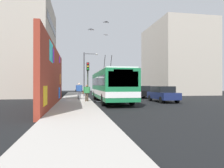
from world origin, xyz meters
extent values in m
plane|color=black|center=(0.00, 0.00, 0.00)|extent=(80.00, 80.00, 0.00)
cube|color=#ADA8A0|center=(0.00, 1.60, 0.07)|extent=(48.00, 3.20, 0.15)
cube|color=maroon|center=(-3.77, 3.35, 2.39)|extent=(14.47, 0.30, 4.79)
cube|color=#8C19D8|center=(0.35, 3.19, 4.27)|extent=(0.97, 0.02, 0.61)
cube|color=blue|center=(0.06, 3.19, 0.92)|extent=(1.79, 0.02, 1.10)
cube|color=#8C19D8|center=(-5.55, 3.19, 3.87)|extent=(1.04, 0.02, 1.02)
cube|color=orange|center=(1.24, 3.19, 2.32)|extent=(1.09, 0.02, 1.08)
cube|color=#33D8E5|center=(-6.75, 3.19, 3.91)|extent=(1.91, 0.02, 1.32)
cube|color=yellow|center=(-9.38, 3.19, 1.13)|extent=(1.41, 0.02, 1.07)
cube|color=#B2A899|center=(11.32, 9.20, 7.00)|extent=(13.04, 8.03, 14.01)
cube|color=black|center=(11.32, 5.16, 4.40)|extent=(11.08, 0.04, 1.10)
cube|color=black|center=(11.32, 5.16, 7.60)|extent=(11.08, 0.04, 1.10)
cube|color=black|center=(11.32, 5.16, 10.80)|extent=(11.08, 0.04, 1.10)
cube|color=#B2A899|center=(14.48, -17.00, 6.44)|extent=(12.84, 9.31, 12.88)
cube|color=black|center=(14.48, -21.67, 4.40)|extent=(10.92, 0.04, 1.10)
cube|color=black|center=(14.48, -21.67, 7.60)|extent=(10.92, 0.04, 1.10)
cube|color=black|center=(14.48, -21.67, 10.80)|extent=(10.92, 0.04, 1.10)
cube|color=#19723F|center=(-0.94, -1.80, 1.70)|extent=(11.41, 2.62, 2.50)
cube|color=silver|center=(-0.94, -1.80, 3.01)|extent=(10.96, 2.41, 0.12)
cube|color=white|center=(-0.94, -1.80, 1.00)|extent=(11.43, 2.64, 0.44)
cube|color=black|center=(-6.63, -1.80, 2.14)|extent=(0.04, 2.22, 1.13)
cube|color=black|center=(-0.94, -1.80, 2.08)|extent=(10.50, 2.65, 0.80)
cube|color=orange|center=(-6.62, -1.80, 2.70)|extent=(0.06, 1.44, 0.28)
cylinder|color=black|center=(0.77, -2.15, 3.85)|extent=(1.43, 0.06, 2.00)
cylinder|color=black|center=(0.77, -1.45, 3.85)|extent=(1.43, 0.06, 2.00)
cylinder|color=black|center=(-4.60, -2.99, 0.50)|extent=(1.00, 0.28, 1.00)
cylinder|color=black|center=(-4.60, -0.61, 0.50)|extent=(1.00, 0.28, 1.00)
cylinder|color=black|center=(2.71, -2.99, 0.50)|extent=(1.00, 0.28, 1.00)
cylinder|color=black|center=(2.71, -0.61, 0.50)|extent=(1.00, 0.28, 1.00)
cube|color=navy|center=(-1.77, -7.00, 0.65)|extent=(4.32, 1.76, 0.66)
cube|color=black|center=(-1.69, -7.00, 1.28)|extent=(2.59, 1.58, 0.60)
cylinder|color=black|center=(-3.20, -7.78, 0.32)|extent=(0.64, 0.22, 0.64)
cylinder|color=black|center=(-3.20, -6.22, 0.32)|extent=(0.64, 0.22, 0.64)
cylinder|color=black|center=(-0.35, -7.78, 0.32)|extent=(0.64, 0.22, 0.64)
cylinder|color=black|center=(-0.35, -6.22, 0.32)|extent=(0.64, 0.22, 0.64)
cube|color=black|center=(4.63, -7.00, 0.65)|extent=(4.11, 1.76, 0.66)
cube|color=black|center=(4.72, -7.00, 1.28)|extent=(2.47, 1.58, 0.60)
cylinder|color=black|center=(3.28, -7.78, 0.32)|extent=(0.64, 0.22, 0.64)
cylinder|color=black|center=(3.28, -6.22, 0.32)|extent=(0.64, 0.22, 0.64)
cylinder|color=black|center=(5.99, -7.78, 0.32)|extent=(0.64, 0.22, 0.64)
cylinder|color=black|center=(5.99, -6.22, 0.32)|extent=(0.64, 0.22, 0.64)
cube|color=#38383D|center=(10.24, -7.00, 0.65)|extent=(4.61, 1.73, 0.66)
cube|color=black|center=(10.34, -7.00, 1.28)|extent=(2.76, 1.55, 0.60)
cylinder|color=black|center=(8.72, -7.76, 0.32)|extent=(0.64, 0.22, 0.64)
cylinder|color=black|center=(8.72, -6.24, 0.32)|extent=(0.64, 0.22, 0.64)
cylinder|color=black|center=(11.76, -7.76, 0.32)|extent=(0.64, 0.22, 0.64)
cylinder|color=black|center=(11.76, -6.24, 0.32)|extent=(0.64, 0.22, 0.64)
cube|color=#B7B7BC|center=(16.37, -7.00, 0.65)|extent=(4.20, 1.77, 0.66)
cube|color=black|center=(16.45, -7.00, 1.28)|extent=(2.52, 1.59, 0.60)
cylinder|color=black|center=(14.98, -7.78, 0.32)|extent=(0.64, 0.22, 0.64)
cylinder|color=black|center=(14.98, -6.22, 0.32)|extent=(0.64, 0.22, 0.64)
cylinder|color=black|center=(17.76, -7.78, 0.32)|extent=(0.64, 0.22, 0.64)
cylinder|color=black|center=(17.76, -6.22, 0.32)|extent=(0.64, 0.22, 0.64)
cylinder|color=#3F3326|center=(-1.38, 0.46, 0.54)|extent=(0.14, 0.14, 0.78)
cylinder|color=#3F3326|center=(-1.38, 0.62, 0.54)|extent=(0.14, 0.14, 0.78)
cube|color=#338C4C|center=(-1.38, 0.54, 1.23)|extent=(0.22, 0.46, 0.59)
cylinder|color=#338C4C|center=(-1.38, 0.26, 1.26)|extent=(0.09, 0.09, 0.56)
cylinder|color=#338C4C|center=(-1.38, 0.82, 1.26)|extent=(0.09, 0.09, 0.56)
sphere|color=#936B4C|center=(-1.38, 0.54, 1.63)|extent=(0.21, 0.21, 0.21)
cube|color=#593319|center=(-1.38, 0.89, 0.98)|extent=(0.14, 0.10, 0.24)
cylinder|color=#595960|center=(1.58, 1.12, 0.59)|extent=(0.14, 0.14, 0.87)
cylinder|color=#595960|center=(1.58, 1.30, 0.59)|extent=(0.14, 0.14, 0.87)
cube|color=#264C99|center=(1.58, 1.21, 1.35)|extent=(0.22, 0.51, 0.66)
cylinder|color=#264C99|center=(1.58, 0.91, 1.38)|extent=(0.09, 0.09, 0.62)
cylinder|color=#264C99|center=(1.58, 1.52, 1.38)|extent=(0.09, 0.09, 0.62)
sphere|color=beige|center=(1.58, 1.21, 1.80)|extent=(0.24, 0.24, 0.24)
cube|color=black|center=(1.58, 1.59, 1.07)|extent=(0.14, 0.10, 0.24)
cylinder|color=#2D382D|center=(0.28, 0.35, 2.10)|extent=(0.14, 0.14, 3.90)
cube|color=black|center=(0.06, 0.35, 3.60)|extent=(0.20, 0.28, 0.84)
sphere|color=red|center=(-0.05, 0.35, 3.88)|extent=(0.18, 0.18, 0.18)
sphere|color=yellow|center=(-0.05, 0.35, 3.60)|extent=(0.18, 0.18, 0.18)
sphere|color=green|center=(-0.05, 0.35, 3.32)|extent=(0.18, 0.18, 0.18)
cylinder|color=#4C4C51|center=(7.28, 0.45, 3.16)|extent=(0.18, 0.18, 6.02)
cylinder|color=#4C4C51|center=(7.28, -0.42, 6.02)|extent=(0.10, 1.74, 0.10)
ellipsoid|color=silver|center=(7.28, -1.29, 5.97)|extent=(0.44, 0.28, 0.20)
ellipsoid|color=#47474C|center=(-0.28, -1.49, 8.16)|extent=(0.32, 0.14, 0.12)
cube|color=#47474C|center=(-0.28, -1.63, 8.19)|extent=(0.20, 0.26, 0.13)
cube|color=#47474C|center=(-0.28, -1.35, 8.19)|extent=(0.20, 0.26, 0.13)
ellipsoid|color=gray|center=(3.60, -2.03, 7.82)|extent=(0.32, 0.14, 0.12)
cube|color=gray|center=(3.60, -2.17, 7.85)|extent=(0.20, 0.28, 0.09)
cube|color=gray|center=(3.60, -1.89, 7.85)|extent=(0.20, 0.28, 0.09)
ellipsoid|color=slate|center=(-3.11, 0.27, 6.54)|extent=(0.32, 0.14, 0.12)
cube|color=slate|center=(-3.11, 0.13, 6.57)|extent=(0.20, 0.26, 0.13)
cube|color=slate|center=(-3.11, 0.41, 6.57)|extent=(0.20, 0.26, 0.13)
cylinder|color=black|center=(-0.62, -0.60, 0.00)|extent=(1.49, 1.49, 0.00)
camera|label=1|loc=(-20.75, 1.57, 1.73)|focal=32.40mm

